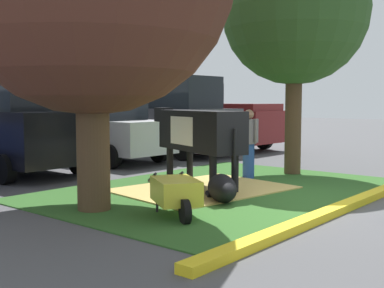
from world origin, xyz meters
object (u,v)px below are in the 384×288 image
at_px(person_handler, 249,142).
at_px(sedan_silver, 102,128).
at_px(wheelbarrow, 176,192).
at_px(suv_black, 9,121).
at_px(cow_holstein, 198,131).
at_px(shade_tree_right, 295,12).
at_px(pickup_truck_black, 208,118).
at_px(calf_lying, 222,188).
at_px(suv_dark_grey, 169,116).

height_order(person_handler, sedan_silver, sedan_silver).
bearing_deg(wheelbarrow, suv_black, 82.32).
height_order(cow_holstein, wheelbarrow, cow_holstein).
xyz_separation_m(shade_tree_right, pickup_truck_black, (3.86, 5.64, -2.71)).
distance_m(calf_lying, suv_dark_grey, 7.75).
xyz_separation_m(shade_tree_right, suv_black, (-4.24, 5.43, -2.56)).
relative_size(shade_tree_right, suv_black, 1.20).
bearing_deg(cow_holstein, suv_black, 105.55).
bearing_deg(person_handler, pickup_truck_black, 45.45).
bearing_deg(wheelbarrow, calf_lying, 7.16).
height_order(sedan_silver, pickup_truck_black, pickup_truck_black).
bearing_deg(suv_black, shade_tree_right, -52.02).
relative_size(cow_holstein, suv_dark_grey, 0.65).
xyz_separation_m(sedan_silver, suv_dark_grey, (2.57, -0.26, 0.29)).
relative_size(calf_lying, suv_dark_grey, 0.25).
xyz_separation_m(cow_holstein, suv_black, (-1.35, 4.85, 0.12)).
bearing_deg(calf_lying, cow_holstein, 56.20).
height_order(person_handler, pickup_truck_black, pickup_truck_black).
height_order(shade_tree_right, person_handler, shade_tree_right).
distance_m(wheelbarrow, sedan_silver, 7.36).
height_order(cow_holstein, pickup_truck_black, pickup_truck_black).
xyz_separation_m(wheelbarrow, sedan_silver, (3.79, 6.28, 0.60)).
height_order(person_handler, suv_dark_grey, suv_dark_grey).
bearing_deg(suv_dark_grey, shade_tree_right, -103.80).
xyz_separation_m(suv_dark_grey, pickup_truck_black, (2.58, 0.42, -0.16)).
xyz_separation_m(calf_lying, pickup_truck_black, (7.55, 6.27, 0.88)).
relative_size(cow_holstein, calf_lying, 2.60).
relative_size(wheelbarrow, sedan_silver, 0.34).
distance_m(calf_lying, wheelbarrow, 1.40).
xyz_separation_m(shade_tree_right, calf_lying, (-3.69, -0.62, -3.59)).
bearing_deg(calf_lying, suv_black, 95.13).
distance_m(shade_tree_right, person_handler, 3.29).
bearing_deg(shade_tree_right, pickup_truck_black, 55.63).
bearing_deg(shade_tree_right, person_handler, 163.36).
height_order(sedan_silver, suv_dark_grey, suv_dark_grey).
bearing_deg(suv_dark_grey, wheelbarrow, -136.56).
height_order(shade_tree_right, cow_holstein, shade_tree_right).
distance_m(person_handler, sedan_silver, 5.09).
xyz_separation_m(sedan_silver, pickup_truck_black, (5.14, 0.16, 0.13)).
bearing_deg(suv_dark_grey, suv_black, 177.92).
relative_size(calf_lying, wheelbarrow, 0.78).
bearing_deg(wheelbarrow, cow_holstein, 32.18).
distance_m(cow_holstein, wheelbarrow, 2.69).
bearing_deg(cow_holstein, calf_lying, -123.80).
relative_size(wheelbarrow, suv_black, 0.32).
xyz_separation_m(shade_tree_right, sedan_silver, (-1.28, 5.48, -2.84)).
relative_size(calf_lying, person_handler, 0.74).
bearing_deg(pickup_truck_black, suv_dark_grey, -170.77).
relative_size(calf_lying, pickup_truck_black, 0.21).
bearing_deg(cow_holstein, person_handler, -6.77).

